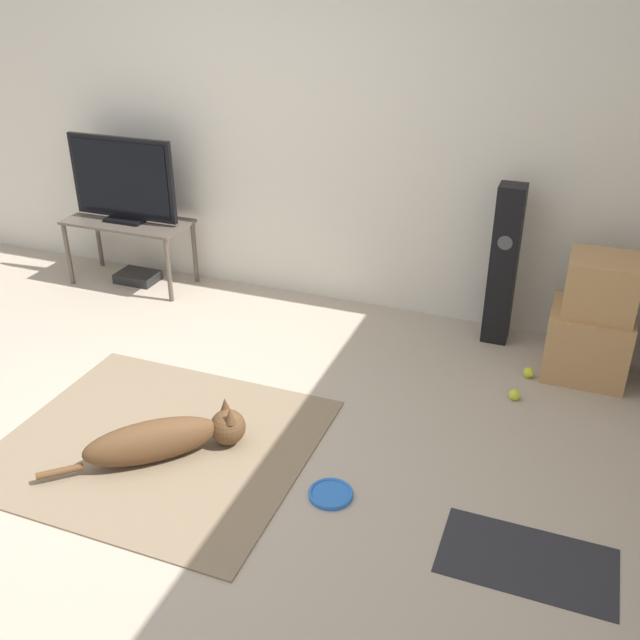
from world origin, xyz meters
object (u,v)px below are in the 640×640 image
tennis_ball_by_boxes (514,395)px  dog (167,438)px  floor_speaker (503,266)px  game_console (138,277)px  tv_stand (128,229)px  tv (122,180)px  frisbee (331,494)px  cardboard_box_upper (602,285)px  tennis_ball_near_speaker (528,373)px  cardboard_box_lower (588,342)px

tennis_ball_by_boxes → dog: bearing=-143.5°
floor_speaker → game_console: bearing=-178.8°
floor_speaker → tv_stand: (-2.84, -0.08, -0.09)m
tv → game_console: size_ratio=2.73×
tv → tv_stand: bearing=-90.0°
tv_stand → frisbee: bearing=-37.8°
frisbee → game_console: size_ratio=0.69×
cardboard_box_upper → game_console: size_ratio=1.27×
tennis_ball_near_speaker → game_console: size_ratio=0.21×
cardboard_box_upper → floor_speaker: size_ratio=0.37×
tv_stand → game_console: 0.41m
dog → tv: size_ratio=0.96×
cardboard_box_upper → tv: bearing=177.1°
cardboard_box_lower → tv: tv is taller
tennis_ball_by_boxes → game_console: 3.12m
cardboard_box_lower → game_console: (-3.41, 0.19, -0.18)m
floor_speaker → tennis_ball_by_boxes: 0.91m
cardboard_box_upper → frisbee: bearing=-123.8°
frisbee → floor_speaker: floor_speaker is taller
tv_stand → tv: (-0.00, 0.00, 0.38)m
floor_speaker → tennis_ball_by_boxes: bearing=-72.7°
tv_stand → tennis_ball_near_speaker: (3.11, -0.35, -0.42)m
frisbee → tv: (-2.34, 1.82, 0.82)m
cardboard_box_lower → floor_speaker: bearing=156.6°
tv → frisbee: bearing=-37.9°
cardboard_box_upper → tennis_ball_near_speaker: size_ratio=6.13×
tv_stand → tennis_ball_by_boxes: size_ratio=14.67×
tennis_ball_near_speaker → cardboard_box_lower: bearing=30.4°
tennis_ball_by_boxes → game_console: size_ratio=0.21×
dog → cardboard_box_lower: size_ratio=1.72×
dog → tv: 2.44m
cardboard_box_upper → tv: size_ratio=0.46×
frisbee → cardboard_box_upper: cardboard_box_upper is taller
dog → cardboard_box_upper: cardboard_box_upper is taller
cardboard_box_lower → tv_stand: 3.43m
tv → tennis_ball_by_boxes: 3.23m
dog → tv: tv is taller
tv_stand → game_console: (0.01, 0.02, -0.41)m
dog → floor_speaker: size_ratio=0.77×
tennis_ball_near_speaker → tennis_ball_by_boxes: bearing=-99.8°
tv_stand → game_console: size_ratio=3.03×
floor_speaker → tv: bearing=-178.4°
frisbee → cardboard_box_lower: (1.08, 1.64, 0.20)m
dog → tv_stand: tv_stand is taller
tennis_ball_by_boxes → floor_speaker: bearing=107.3°
frisbee → tennis_ball_near_speaker: size_ratio=3.34×
tv → tennis_ball_by_boxes: bearing=-11.8°
cardboard_box_lower → floor_speaker: 0.72m
tv → tennis_ball_by_boxes: tv is taller
dog → frisbee: dog is taller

